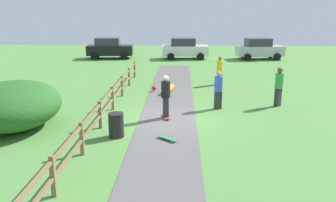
{
  "coord_description": "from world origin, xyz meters",
  "views": [
    {
      "loc": [
        0.55,
        -14.12,
        4.58
      ],
      "look_at": [
        0.04,
        -0.8,
        1.0
      ],
      "focal_mm": 37.07,
      "sensor_mm": 36.0,
      "label": 1
    }
  ],
  "objects_px": {
    "trash_bin": "(116,125)",
    "skateboard_loose": "(167,138)",
    "parked_car_silver": "(259,49)",
    "bystander_green": "(279,85)",
    "bystander_blue": "(218,88)",
    "skater_riding": "(166,95)",
    "parked_car_black": "(110,48)",
    "bystander_yellow": "(220,69)",
    "skater_fallen": "(167,89)",
    "parked_car_white": "(185,48)",
    "bush_large": "(13,105)"
  },
  "relations": [
    {
      "from": "skater_riding",
      "to": "skateboard_loose",
      "type": "height_order",
      "value": "skater_riding"
    },
    {
      "from": "skateboard_loose",
      "to": "parked_car_black",
      "type": "distance_m",
      "value": 21.62
    },
    {
      "from": "bystander_green",
      "to": "parked_car_black",
      "type": "bearing_deg",
      "value": 125.4
    },
    {
      "from": "bystander_yellow",
      "to": "bush_large",
      "type": "bearing_deg",
      "value": -137.07
    },
    {
      "from": "bystander_green",
      "to": "parked_car_black",
      "type": "xyz_separation_m",
      "value": [
        -11.36,
        15.98,
        -0.09
      ]
    },
    {
      "from": "skater_riding",
      "to": "skateboard_loose",
      "type": "relative_size",
      "value": 2.48
    },
    {
      "from": "skater_riding",
      "to": "bystander_green",
      "type": "bearing_deg",
      "value": 22.04
    },
    {
      "from": "parked_car_silver",
      "to": "trash_bin",
      "type": "bearing_deg",
      "value": -115.07
    },
    {
      "from": "trash_bin",
      "to": "parked_car_white",
      "type": "relative_size",
      "value": 0.21
    },
    {
      "from": "bystander_blue",
      "to": "bystander_green",
      "type": "height_order",
      "value": "bystander_green"
    },
    {
      "from": "parked_car_silver",
      "to": "parked_car_black",
      "type": "bearing_deg",
      "value": 179.99
    },
    {
      "from": "parked_car_black",
      "to": "parked_car_white",
      "type": "xyz_separation_m",
      "value": [
        7.0,
        0.0,
        0.0
      ]
    },
    {
      "from": "skater_riding",
      "to": "skateboard_loose",
      "type": "distance_m",
      "value": 2.74
    },
    {
      "from": "bystander_blue",
      "to": "parked_car_white",
      "type": "bearing_deg",
      "value": 94.94
    },
    {
      "from": "bystander_blue",
      "to": "bystander_yellow",
      "type": "bearing_deg",
      "value": 83.25
    },
    {
      "from": "trash_bin",
      "to": "skater_fallen",
      "type": "bearing_deg",
      "value": 77.17
    },
    {
      "from": "bush_large",
      "to": "skateboard_loose",
      "type": "height_order",
      "value": "bush_large"
    },
    {
      "from": "skater_fallen",
      "to": "bystander_blue",
      "type": "height_order",
      "value": "bystander_blue"
    },
    {
      "from": "trash_bin",
      "to": "parked_car_black",
      "type": "bearing_deg",
      "value": 102.03
    },
    {
      "from": "trash_bin",
      "to": "parked_car_white",
      "type": "bearing_deg",
      "value": 82.56
    },
    {
      "from": "bush_large",
      "to": "parked_car_black",
      "type": "height_order",
      "value": "parked_car_black"
    },
    {
      "from": "bush_large",
      "to": "bystander_green",
      "type": "xyz_separation_m",
      "value": [
        11.22,
        3.52,
        0.14
      ]
    },
    {
      "from": "trash_bin",
      "to": "skateboard_loose",
      "type": "relative_size",
      "value": 1.21
    },
    {
      "from": "skater_fallen",
      "to": "bystander_blue",
      "type": "xyz_separation_m",
      "value": [
        2.51,
        -3.11,
        0.79
      ]
    },
    {
      "from": "bystander_blue",
      "to": "parked_car_black",
      "type": "height_order",
      "value": "parked_car_black"
    },
    {
      "from": "bush_large",
      "to": "parked_car_white",
      "type": "distance_m",
      "value": 20.68
    },
    {
      "from": "bystander_green",
      "to": "parked_car_silver",
      "type": "xyz_separation_m",
      "value": [
        2.52,
        15.98,
        -0.09
      ]
    },
    {
      "from": "bystander_blue",
      "to": "parked_car_silver",
      "type": "distance_m",
      "value": 17.42
    },
    {
      "from": "skater_riding",
      "to": "parked_car_black",
      "type": "relative_size",
      "value": 0.43
    },
    {
      "from": "trash_bin",
      "to": "parked_car_silver",
      "type": "height_order",
      "value": "parked_car_silver"
    },
    {
      "from": "parked_car_black",
      "to": "parked_car_silver",
      "type": "height_order",
      "value": "same"
    },
    {
      "from": "parked_car_black",
      "to": "bystander_yellow",
      "type": "bearing_deg",
      "value": -50.99
    },
    {
      "from": "skater_fallen",
      "to": "bystander_green",
      "type": "relative_size",
      "value": 0.78
    },
    {
      "from": "bystander_green",
      "to": "parked_car_white",
      "type": "xyz_separation_m",
      "value": [
        -4.35,
        15.98,
        -0.09
      ]
    },
    {
      "from": "parked_car_silver",
      "to": "bystander_green",
      "type": "bearing_deg",
      "value": -98.94
    },
    {
      "from": "bush_large",
      "to": "bystander_green",
      "type": "distance_m",
      "value": 11.76
    },
    {
      "from": "skater_riding",
      "to": "parked_car_black",
      "type": "distance_m",
      "value": 19.11
    },
    {
      "from": "parked_car_black",
      "to": "parked_car_white",
      "type": "bearing_deg",
      "value": 0.0
    },
    {
      "from": "skateboard_loose",
      "to": "bystander_green",
      "type": "bearing_deg",
      "value": 42.54
    },
    {
      "from": "skateboard_loose",
      "to": "parked_car_silver",
      "type": "height_order",
      "value": "parked_car_silver"
    },
    {
      "from": "parked_car_black",
      "to": "parked_car_white",
      "type": "height_order",
      "value": "same"
    },
    {
      "from": "trash_bin",
      "to": "bystander_yellow",
      "type": "xyz_separation_m",
      "value": [
        4.73,
        9.19,
        0.51
      ]
    },
    {
      "from": "bystander_blue",
      "to": "bystander_yellow",
      "type": "relative_size",
      "value": 1.02
    },
    {
      "from": "bystander_yellow",
      "to": "parked_car_silver",
      "type": "height_order",
      "value": "parked_car_silver"
    },
    {
      "from": "skater_fallen",
      "to": "trash_bin",
      "type": "bearing_deg",
      "value": -102.83
    },
    {
      "from": "bystander_green",
      "to": "parked_car_silver",
      "type": "bearing_deg",
      "value": 81.06
    },
    {
      "from": "bystander_blue",
      "to": "parked_car_silver",
      "type": "xyz_separation_m",
      "value": [
        5.44,
        16.55,
        -0.03
      ]
    },
    {
      "from": "trash_bin",
      "to": "skateboard_loose",
      "type": "distance_m",
      "value": 1.94
    },
    {
      "from": "bystander_yellow",
      "to": "skater_fallen",
      "type": "bearing_deg",
      "value": -144.38
    },
    {
      "from": "skateboard_loose",
      "to": "bystander_yellow",
      "type": "bearing_deg",
      "value": 73.35
    }
  ]
}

